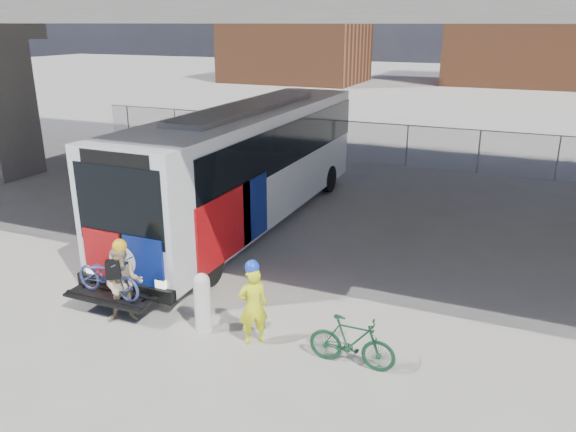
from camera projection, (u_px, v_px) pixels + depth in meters
The scene contains 9 objects.
ground at pixel (270, 264), 14.73m from camera, with size 160.00×160.00×0.00m, color #9E9991.
bus at pixel (249, 157), 17.19m from camera, with size 2.67×12.94×3.69m.
overpass at pixel (327, 3), 16.06m from camera, with size 40.00×16.00×7.95m.
chainlink_fence at pixel (385, 133), 24.68m from camera, with size 30.00×0.06×30.00m.
brick_buildings at pixel (491, 29), 54.36m from camera, with size 54.00×22.00×12.00m.
bollard at pixel (202, 300), 11.36m from camera, with size 0.33×0.33×1.28m.
cyclist_hivis at pixel (253, 304), 10.87m from camera, with size 0.70×0.67×1.77m.
cyclist_tan at pixel (123, 283), 11.69m from camera, with size 1.03×0.97×1.86m.
bike_parked at pixel (352, 342), 10.24m from camera, with size 0.46×1.64×0.99m, color #133D24.
Camera 1 is at (5.77, -12.22, 6.01)m, focal length 35.00 mm.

